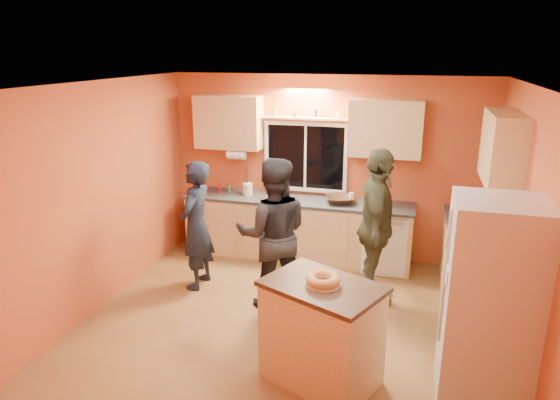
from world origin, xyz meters
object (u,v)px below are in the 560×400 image
(refrigerator, at_px, (489,304))
(island, at_px, (322,332))
(person_center, at_px, (273,234))
(person_right, at_px, (376,227))
(person_left, at_px, (196,225))

(refrigerator, xyz_separation_m, island, (-1.38, -0.15, -0.41))
(person_center, bearing_deg, person_right, -175.45)
(refrigerator, height_order, island, refrigerator)
(island, relative_size, person_center, 0.67)
(island, relative_size, person_right, 0.64)
(person_center, bearing_deg, refrigerator, 136.55)
(island, height_order, person_right, person_right)
(refrigerator, bearing_deg, island, -173.93)
(person_right, bearing_deg, person_left, 90.81)
(island, distance_m, person_center, 1.54)
(refrigerator, relative_size, person_left, 1.10)
(person_center, bearing_deg, person_left, -29.14)
(refrigerator, bearing_deg, person_right, 124.57)
(refrigerator, relative_size, person_center, 1.01)
(island, xyz_separation_m, person_left, (-1.88, 1.48, 0.33))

